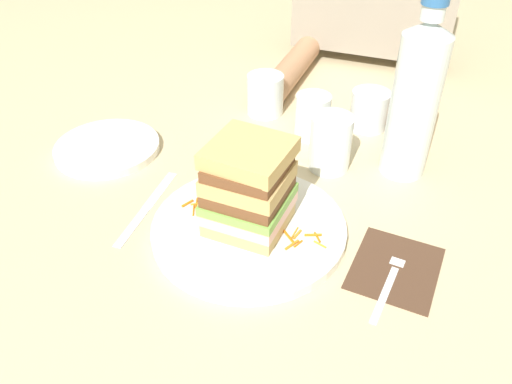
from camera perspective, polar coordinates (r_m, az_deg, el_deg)
ground_plane at (r=0.80m, az=-0.37°, el=-3.77°), size 3.00×3.00×0.00m
main_plate at (r=0.79m, az=-0.79°, el=-4.02°), size 0.30×0.30×0.02m
sandwich at (r=0.74m, az=-0.88°, el=0.44°), size 0.12×0.12×0.14m
carrot_shred_0 at (r=0.82m, az=-6.74°, el=-1.42°), size 0.01×0.03×0.00m
carrot_shred_1 at (r=0.82m, az=-6.43°, el=-1.28°), size 0.02×0.02×0.00m
carrot_shred_2 at (r=0.81m, az=-6.92°, el=-2.00°), size 0.01×0.02×0.00m
carrot_shred_3 at (r=0.83m, az=-7.59°, el=-1.25°), size 0.01×0.02×0.00m
carrot_shred_4 at (r=0.81m, az=-5.42°, el=-1.98°), size 0.02×0.01×0.00m
carrot_shred_5 at (r=0.82m, az=-5.65°, el=-1.54°), size 0.02×0.02×0.00m
carrot_shred_6 at (r=0.75m, az=3.99°, el=-5.85°), size 0.02×0.03×0.00m
carrot_shred_7 at (r=0.77m, az=4.26°, el=-4.59°), size 0.00×0.03×0.00m
carrot_shred_8 at (r=0.77m, az=6.33°, el=-4.74°), size 0.02×0.01×0.00m
carrot_shred_9 at (r=0.76m, az=3.69°, el=-5.02°), size 0.03×0.02×0.00m
carrot_shred_10 at (r=0.77m, az=4.58°, el=-4.69°), size 0.01×0.02×0.00m
carrot_shred_11 at (r=0.75m, az=4.70°, el=-5.73°), size 0.01×0.02×0.00m
carrot_shred_12 at (r=0.76m, az=6.80°, el=-4.99°), size 0.02×0.02×0.00m
carrot_shred_13 at (r=0.75m, az=7.10°, el=-5.77°), size 0.02×0.01×0.00m
napkin_dark at (r=0.76m, az=15.17°, el=-8.07°), size 0.13×0.15×0.00m
fork at (r=0.74m, az=14.77°, el=-9.01°), size 0.03×0.17×0.00m
knife at (r=0.85m, az=-12.12°, el=-1.84°), size 0.03×0.20×0.00m
juice_glass at (r=0.92m, az=8.22°, el=5.18°), size 0.07×0.07×0.10m
water_bottle at (r=0.89m, az=17.18°, el=9.73°), size 0.08×0.08×0.30m
empty_tumbler_0 at (r=1.06m, az=12.43°, el=8.87°), size 0.08×0.08×0.08m
empty_tumbler_1 at (r=1.01m, az=6.28°, el=8.33°), size 0.07×0.07×0.09m
empty_tumbler_2 at (r=1.09m, az=1.03°, el=10.73°), size 0.08×0.08×0.08m
side_plate at (r=1.01m, az=-16.12°, el=4.74°), size 0.20×0.20×0.01m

